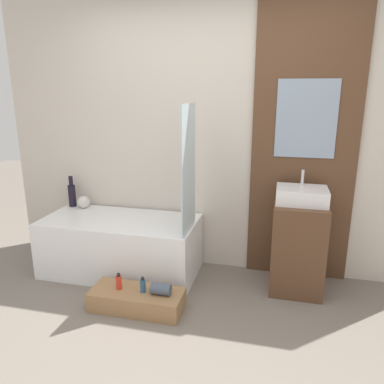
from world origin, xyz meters
TOP-DOWN VIEW (x-y plane):
  - ground_plane at (0.00, 0.00)m, footprint 12.00×12.00m
  - wall_tiled_back at (0.00, 1.58)m, footprint 4.20×0.06m
  - wall_wood_accent at (0.85, 1.53)m, footprint 0.92×0.04m
  - bathtub at (-0.80, 1.18)m, footprint 1.47×0.70m
  - glass_shower_screen at (-0.09, 1.07)m, footprint 0.01×0.44m
  - wooden_step_bench at (-0.41, 0.60)m, footprint 0.76×0.31m
  - vanity_cabinet at (0.85, 1.26)m, footprint 0.45×0.49m
  - sink at (0.85, 1.26)m, footprint 0.42×0.32m
  - vase_tall_dark at (-1.44, 1.44)m, footprint 0.08×0.08m
  - vase_round_light at (-1.30, 1.42)m, footprint 0.13×0.13m
  - bottle_soap_primary at (-0.56, 0.60)m, footprint 0.05×0.05m
  - bottle_soap_secondary at (-0.35, 0.60)m, footprint 0.04×0.04m
  - towel_roll at (-0.20, 0.60)m, footprint 0.16×0.09m

SIDE VIEW (x-z plane):
  - ground_plane at x=0.00m, z-range 0.00..0.00m
  - wooden_step_bench at x=-0.41m, z-range 0.00..0.16m
  - towel_roll at x=-0.20m, z-range 0.16..0.25m
  - bottle_soap_secondary at x=-0.35m, z-range 0.15..0.28m
  - bottle_soap_primary at x=-0.56m, z-range 0.15..0.29m
  - bathtub at x=-0.80m, z-range 0.00..0.54m
  - vanity_cabinet at x=0.85m, z-range 0.00..0.80m
  - vase_round_light at x=-1.30m, z-range 0.54..0.67m
  - vase_tall_dark at x=-1.44m, z-range 0.51..0.84m
  - sink at x=0.85m, z-range 0.73..1.00m
  - glass_shower_screen at x=-0.09m, z-range 0.54..1.63m
  - wall_tiled_back at x=0.00m, z-range 0.00..2.60m
  - wall_wood_accent at x=0.85m, z-range 0.01..2.61m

